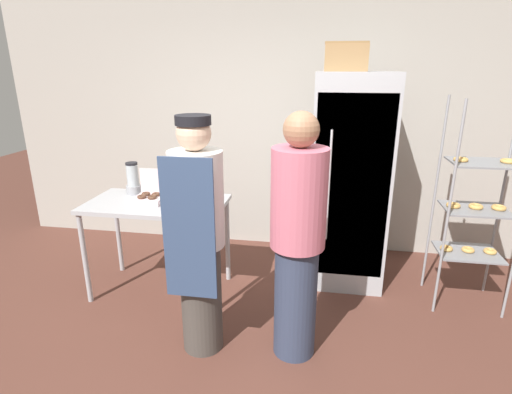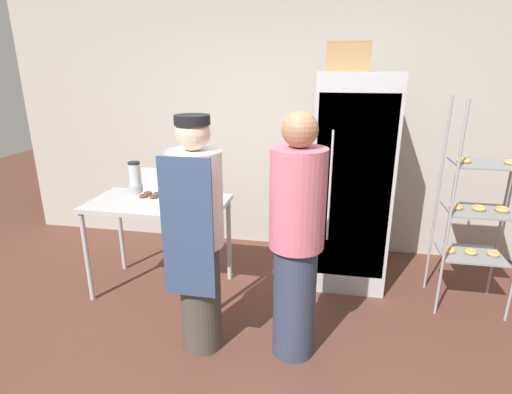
{
  "view_description": "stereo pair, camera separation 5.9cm",
  "coord_description": "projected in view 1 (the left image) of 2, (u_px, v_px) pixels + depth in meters",
  "views": [
    {
      "loc": [
        0.41,
        -2.05,
        1.99
      ],
      "look_at": [
        -0.06,
        0.73,
        1.07
      ],
      "focal_mm": 28.0,
      "sensor_mm": 36.0,
      "label": 1
    },
    {
      "loc": [
        0.46,
        -2.04,
        1.99
      ],
      "look_at": [
        -0.06,
        0.73,
        1.07
      ],
      "focal_mm": 28.0,
      "sensor_mm": 36.0,
      "label": 2
    }
  ],
  "objects": [
    {
      "name": "prep_counter",
      "position": [
        157.0,
        212.0,
        3.51
      ],
      "size": [
        1.2,
        0.67,
        0.87
      ],
      "color": "#ADAFB5",
      "rests_on": "ground_plane"
    },
    {
      "name": "blender_pitcher",
      "position": [
        133.0,
        180.0,
        3.68
      ],
      "size": [
        0.14,
        0.14,
        0.3
      ],
      "color": "#99999E",
      "rests_on": "prep_counter"
    },
    {
      "name": "cardboard_storage_box",
      "position": [
        346.0,
        57.0,
        3.36
      ],
      "size": [
        0.36,
        0.27,
        0.24
      ],
      "color": "#937047",
      "rests_on": "refrigerator"
    },
    {
      "name": "back_wall",
      "position": [
        286.0,
        114.0,
        4.33
      ],
      "size": [
        6.4,
        0.12,
        3.01
      ],
      "primitive_type": "cube",
      "color": "#ADA89E",
      "rests_on": "ground_plane"
    },
    {
      "name": "person_customer",
      "position": [
        297.0,
        240.0,
        2.67
      ],
      "size": [
        0.37,
        0.37,
        1.74
      ],
      "color": "#333D56",
      "rests_on": "ground_plane"
    },
    {
      "name": "person_baker",
      "position": [
        198.0,
        236.0,
        2.72
      ],
      "size": [
        0.36,
        0.38,
        1.71
      ],
      "color": "#47423D",
      "rests_on": "ground_plane"
    },
    {
      "name": "refrigerator",
      "position": [
        349.0,
        182.0,
        3.68
      ],
      "size": [
        0.68,
        0.68,
        1.96
      ],
      "color": "#ADAFB5",
      "rests_on": "ground_plane"
    },
    {
      "name": "donut_box",
      "position": [
        150.0,
        197.0,
        3.47
      ],
      "size": [
        0.25,
        0.23,
        0.27
      ],
      "color": "silver",
      "rests_on": "prep_counter"
    },
    {
      "name": "baking_rack",
      "position": [
        475.0,
        209.0,
        3.31
      ],
      "size": [
        0.57,
        0.45,
        1.78
      ],
      "color": "#93969B",
      "rests_on": "ground_plane"
    },
    {
      "name": "ground_plane",
      "position": [
        247.0,
        387.0,
        2.61
      ],
      "size": [
        14.0,
        14.0,
        0.0
      ],
      "primitive_type": "plane",
      "color": "brown"
    }
  ]
}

